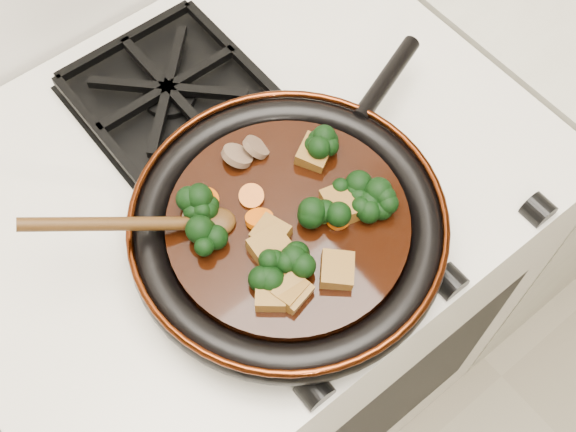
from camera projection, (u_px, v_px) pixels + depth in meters
stove at (250, 304)px, 1.30m from camera, size 0.76×0.60×0.90m
burner_grate_front at (304, 242)px, 0.84m from camera, size 0.23×0.23×0.03m
burner_grate_back at (169, 93)px, 0.94m from camera, size 0.23×0.23×0.03m
skillet at (289, 226)px, 0.81m from camera, size 0.47×0.36×0.05m
braising_sauce at (288, 225)px, 0.81m from camera, size 0.27×0.27×0.02m
tofu_cube_0 at (314, 153)px, 0.83m from camera, size 0.05×0.05×0.03m
tofu_cube_1 at (286, 289)px, 0.75m from camera, size 0.04×0.05×0.02m
tofu_cube_2 at (337, 270)px, 0.76m from camera, size 0.05×0.05×0.02m
tofu_cube_3 at (271, 294)px, 0.75m from camera, size 0.05×0.05×0.02m
tofu_cube_4 at (270, 247)px, 0.77m from camera, size 0.04×0.04×0.02m
tofu_cube_5 at (292, 292)px, 0.75m from camera, size 0.04×0.04×0.02m
tofu_cube_6 at (271, 234)px, 0.78m from camera, size 0.04×0.04×0.02m
tofu_cube_7 at (346, 203)px, 0.80m from camera, size 0.06×0.06×0.03m
broccoli_floret_0 at (301, 266)px, 0.76m from camera, size 0.06×0.07×0.05m
broccoli_floret_1 at (206, 238)px, 0.78m from camera, size 0.08×0.08×0.07m
broccoli_floret_2 at (197, 206)px, 0.79m from camera, size 0.08×0.08×0.06m
broccoli_floret_3 at (378, 204)px, 0.80m from camera, size 0.08×0.09×0.08m
broccoli_floret_4 at (200, 204)px, 0.80m from camera, size 0.06×0.07×0.06m
broccoli_floret_5 at (366, 205)px, 0.80m from camera, size 0.08×0.08×0.07m
broccoli_floret_6 at (323, 147)px, 0.83m from camera, size 0.08×0.07×0.06m
broccoli_floret_7 at (324, 215)px, 0.79m from camera, size 0.08×0.09×0.07m
broccoli_floret_8 at (268, 273)px, 0.76m from camera, size 0.09×0.08×0.06m
broccoli_floret_9 at (351, 190)px, 0.81m from camera, size 0.09×0.08×0.07m
carrot_coin_0 at (359, 203)px, 0.81m from camera, size 0.03×0.03×0.02m
carrot_coin_1 at (259, 219)px, 0.80m from camera, size 0.03×0.03×0.02m
carrot_coin_2 at (338, 218)px, 0.80m from camera, size 0.03×0.03×0.02m
carrot_coin_3 at (251, 196)px, 0.81m from camera, size 0.03×0.03×0.02m
carrot_coin_4 at (298, 265)px, 0.77m from camera, size 0.03×0.03×0.01m
carrot_coin_5 at (207, 199)px, 0.81m from camera, size 0.03×0.03×0.02m
mushroom_slice_0 at (256, 147)px, 0.84m from camera, size 0.03×0.04×0.03m
mushroom_slice_1 at (197, 217)px, 0.79m from camera, size 0.04×0.04×0.02m
mushroom_slice_2 at (237, 156)px, 0.83m from camera, size 0.04×0.04×0.03m
wooden_spoon at (163, 224)px, 0.77m from camera, size 0.13×0.09×0.20m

